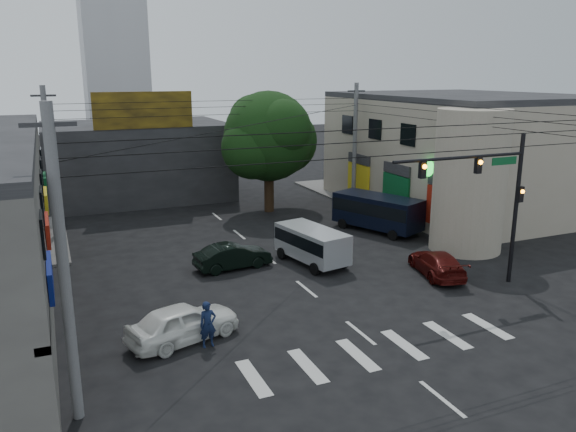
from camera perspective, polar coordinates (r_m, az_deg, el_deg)
ground at (r=25.02m, az=3.85°, el=-8.98°), size 160.00×160.00×0.00m
sidewalk_far_right at (r=48.87m, az=13.12°, el=2.38°), size 16.00×16.00×0.15m
building_right at (r=44.35m, az=17.22°, el=6.08°), size 14.00×18.00×8.00m
corner_column at (r=33.10m, az=17.94°, el=3.39°), size 4.00×4.00×8.00m
building_far at (r=47.37m, az=-15.11°, el=5.49°), size 14.00×10.00×6.00m
billboard at (r=42.10m, az=-14.48°, el=10.37°), size 7.00×0.30×2.60m
street_tree at (r=40.38m, az=-1.99°, el=8.06°), size 6.40×6.40×8.70m
traffic_gantry at (r=27.21m, az=19.88°, el=2.76°), size 7.10×0.35×7.20m
utility_pole_near_left at (r=16.76m, az=-21.84°, el=-5.15°), size 0.32×0.32×9.20m
utility_pole_far_left at (r=36.78m, az=-22.99°, el=4.94°), size 0.32×0.32×9.20m
utility_pole_far_right at (r=42.39m, az=6.80°, el=7.08°), size 0.32×0.32×9.20m
dark_sedan at (r=29.32m, az=-5.63°, el=-4.09°), size 2.16×4.26×1.31m
white_compact at (r=21.95m, az=-10.60°, el=-10.57°), size 4.16×5.31×1.48m
maroon_sedan at (r=29.22m, az=14.87°, el=-4.66°), size 3.75×5.07×1.23m
silver_minivan at (r=29.84m, az=2.45°, el=-3.09°), size 5.14×3.50×1.92m
navy_van at (r=36.37m, az=9.07°, el=0.25°), size 7.27×6.26×2.29m
traffic_officer at (r=21.30m, az=-8.14°, el=-10.85°), size 0.70×0.51×1.76m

